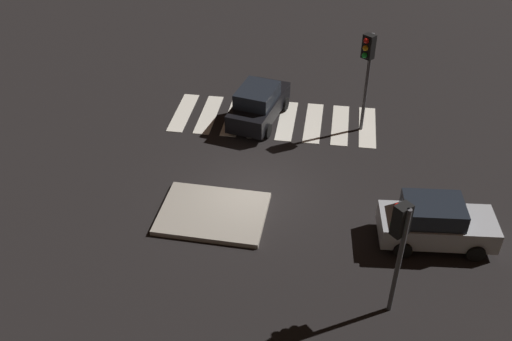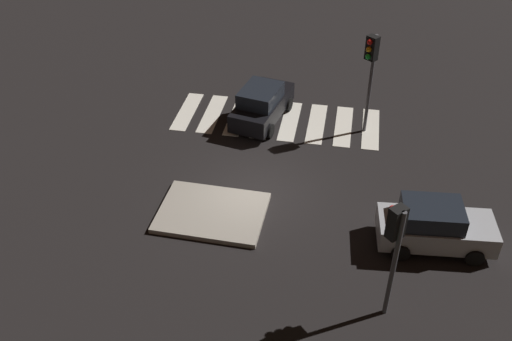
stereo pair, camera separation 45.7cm
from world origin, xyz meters
name	(u,v)px [view 1 (the left image)]	position (x,y,z in m)	size (l,w,h in m)	color
ground_plane	(256,192)	(0.00, 0.00, 0.00)	(80.00, 80.00, 0.00)	black
traffic_island	(213,213)	(1.28, 1.47, 0.09)	(3.72, 2.83, 0.18)	gray
car_black	(259,104)	(0.64, -4.95, 0.81)	(2.35, 3.99, 1.65)	black
car_silver	(436,223)	(-6.09, 1.64, 0.79)	(3.82, 1.99, 1.62)	#9EA0A5
traffic_light_west	(400,233)	(-4.51, 4.62, 2.88)	(0.54, 0.54, 3.79)	#47474C
traffic_light_south	(368,60)	(-3.66, -4.77, 3.27)	(0.54, 0.53, 4.31)	#47474C
crosswalk_near	(274,120)	(0.00, -5.08, 0.01)	(8.75, 3.20, 0.02)	silver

